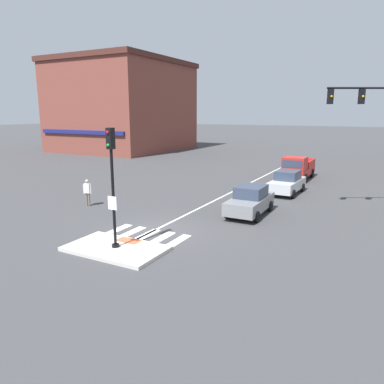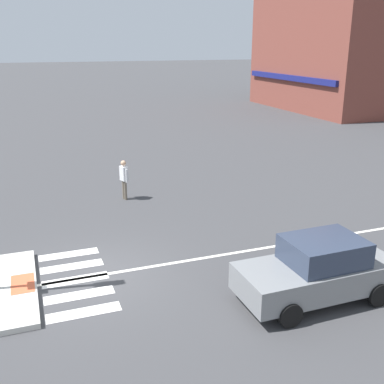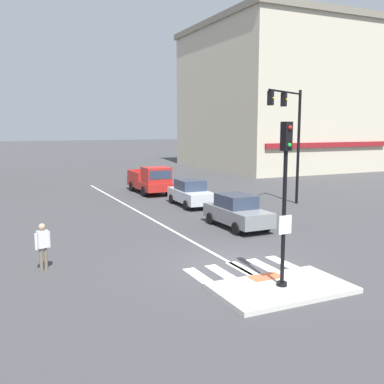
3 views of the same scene
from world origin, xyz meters
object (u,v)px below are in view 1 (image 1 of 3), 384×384
object	(u,v)px
pedestrian_at_curb_left	(87,190)
pickup_truck_red_eastbound_distant	(297,169)
car_silver_eastbound_far	(287,182)
car_grey_eastbound_mid	(250,201)
signal_pole	(112,177)
traffic_light_mast	(378,126)

from	to	relation	value
pedestrian_at_curb_left	pickup_truck_red_eastbound_distant	bearing A→B (deg)	58.34
car_silver_eastbound_far	pickup_truck_red_eastbound_distant	size ratio (longest dim) A/B	0.82
car_grey_eastbound_mid	pedestrian_at_curb_left	xyz separation A→B (m)	(-9.47, -2.92, 0.17)
signal_pole	traffic_light_mast	xyz separation A→B (m)	(9.09, 11.74, 1.81)
car_silver_eastbound_far	pickup_truck_red_eastbound_distant	bearing A→B (deg)	95.63
traffic_light_mast	pedestrian_at_curb_left	xyz separation A→B (m)	(-15.45, -6.71, -3.95)
signal_pole	traffic_light_mast	distance (m)	14.96
signal_pole	car_grey_eastbound_mid	bearing A→B (deg)	68.62
traffic_light_mast	car_silver_eastbound_far	size ratio (longest dim) A/B	1.73
pickup_truck_red_eastbound_distant	pedestrian_at_curb_left	xyz separation A→B (m)	(-9.37, -15.20, 0.00)
signal_pole	car_grey_eastbound_mid	world-z (taller)	signal_pole
car_silver_eastbound_far	signal_pole	bearing A→B (deg)	-103.93
traffic_light_mast	pickup_truck_red_eastbound_distant	xyz separation A→B (m)	(-6.08, 8.49, -3.96)
traffic_light_mast	car_grey_eastbound_mid	distance (m)	8.19
traffic_light_mast	pickup_truck_red_eastbound_distant	world-z (taller)	traffic_light_mast
car_grey_eastbound_mid	car_silver_eastbound_far	world-z (taller)	same
car_grey_eastbound_mid	car_silver_eastbound_far	bearing A→B (deg)	85.85
traffic_light_mast	car_silver_eastbound_far	world-z (taller)	traffic_light_mast
pedestrian_at_curb_left	signal_pole	bearing A→B (deg)	-38.33
traffic_light_mast	pedestrian_at_curb_left	world-z (taller)	traffic_light_mast
traffic_light_mast	car_silver_eastbound_far	distance (m)	7.39
car_grey_eastbound_mid	signal_pole	bearing A→B (deg)	-111.38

